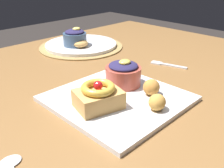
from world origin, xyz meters
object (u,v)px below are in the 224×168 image
(back_ramekin, at_px, (75,37))
(fork, at_px, (166,65))
(fritter_front, at_px, (151,87))
(berry_ramekin, at_px, (122,74))
(fritter_middle, at_px, (157,102))
(back_pastry, at_px, (80,43))
(cake_slice, at_px, (98,96))
(front_plate, at_px, (118,98))
(back_plate, at_px, (81,44))

(back_ramekin, distance_m, fork, 0.38)
(back_ramekin, bearing_deg, fritter_front, -104.42)
(berry_ramekin, bearing_deg, fritter_middle, -105.91)
(back_ramekin, bearing_deg, fritter_middle, -108.19)
(back_pastry, xyz_separation_m, fork, (0.11, -0.33, -0.03))
(berry_ramekin, distance_m, back_pastry, 0.37)
(fritter_front, height_order, back_pastry, fritter_front)
(fritter_middle, height_order, back_pastry, fritter_middle)
(cake_slice, xyz_separation_m, fork, (0.37, 0.06, -0.04))
(cake_slice, relative_size, fritter_front, 2.72)
(back_ramekin, height_order, back_pastry, back_ramekin)
(front_plate, relative_size, cake_slice, 2.53)
(cake_slice, distance_m, fritter_front, 0.15)
(front_plate, xyz_separation_m, back_plate, (0.23, 0.43, 0.01))
(back_pastry, bearing_deg, back_ramekin, 88.53)
(back_plate, relative_size, back_pastry, 4.77)
(berry_ramekin, relative_size, back_pastry, 1.57)
(fritter_front, distance_m, back_ramekin, 0.49)
(fritter_middle, bearing_deg, back_pastry, 70.75)
(fritter_front, xyz_separation_m, back_pastry, (0.12, 0.44, -0.00))
(back_ramekin, xyz_separation_m, back_pastry, (-0.00, -0.03, -0.02))
(fritter_middle, distance_m, back_ramekin, 0.56)
(back_plate, bearing_deg, fritter_front, -108.17)
(front_plate, bearing_deg, back_plate, 62.15)
(fritter_front, bearing_deg, fork, 25.21)
(front_plate, bearing_deg, back_pastry, 63.89)
(cake_slice, height_order, berry_ramekin, berry_ramekin)
(front_plate, height_order, back_plate, back_plate)
(fritter_front, xyz_separation_m, back_ramekin, (0.12, 0.47, 0.02))
(berry_ramekin, height_order, back_ramekin, back_ramekin)
(fritter_front, relative_size, fork, 0.35)
(back_plate, distance_m, fork, 0.38)
(front_plate, bearing_deg, fritter_front, -37.35)
(fritter_front, distance_m, back_plate, 0.51)
(berry_ramekin, height_order, fritter_front, berry_ramekin)
(front_plate, height_order, fork, front_plate)
(fritter_middle, bearing_deg, berry_ramekin, 74.09)
(berry_ramekin, distance_m, fritter_middle, 0.15)
(berry_ramekin, height_order, back_plate, berry_ramekin)
(berry_ramekin, bearing_deg, cake_slice, -161.22)
(berry_ramekin, relative_size, back_ramekin, 1.04)
(fork, bearing_deg, back_ramekin, 0.99)
(front_plate, height_order, back_pastry, back_pastry)
(berry_ramekin, bearing_deg, fritter_front, -83.57)
(front_plate, height_order, fritter_middle, fritter_middle)
(cake_slice, distance_m, berry_ramekin, 0.14)
(berry_ramekin, relative_size, fork, 0.78)
(front_plate, height_order, berry_ramekin, berry_ramekin)
(cake_slice, height_order, fork, cake_slice)
(back_plate, xyz_separation_m, back_ramekin, (-0.04, -0.01, 0.04))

